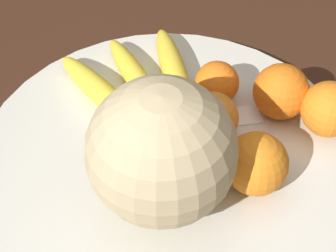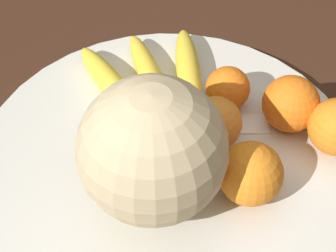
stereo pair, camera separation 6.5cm
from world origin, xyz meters
name	(u,v)px [view 2 (the right image)]	position (x,y,z in m)	size (l,w,h in m)	color
kitchen_table	(180,216)	(0.00, 0.00, 0.64)	(1.53, 1.08, 0.72)	#3D2316
fruit_bowl	(168,158)	(0.01, 0.03, 0.73)	(0.47, 0.47, 0.02)	silver
melon	(149,148)	(-0.05, 0.00, 0.82)	(0.16, 0.16, 0.16)	beige
banana_bunch	(150,79)	(0.08, 0.12, 0.76)	(0.20, 0.22, 0.03)	#473819
orange_front_left	(291,104)	(0.15, -0.05, 0.78)	(0.07, 0.07, 0.07)	orange
orange_front_right	(217,124)	(0.06, 0.00, 0.77)	(0.07, 0.07, 0.07)	orange
orange_mid_center	(251,174)	(0.02, -0.08, 0.78)	(0.07, 0.07, 0.07)	orange
orange_back_left	(228,88)	(0.12, 0.03, 0.77)	(0.06, 0.06, 0.06)	orange
produce_tag	(233,126)	(0.10, 0.00, 0.74)	(0.09, 0.09, 0.00)	white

